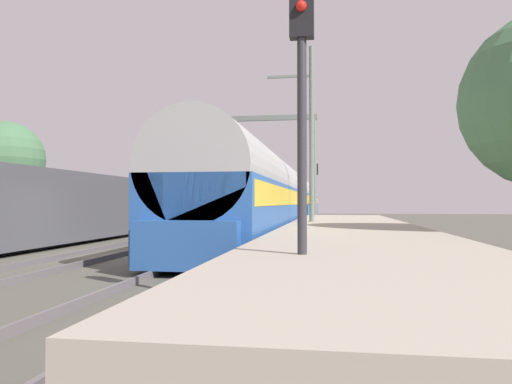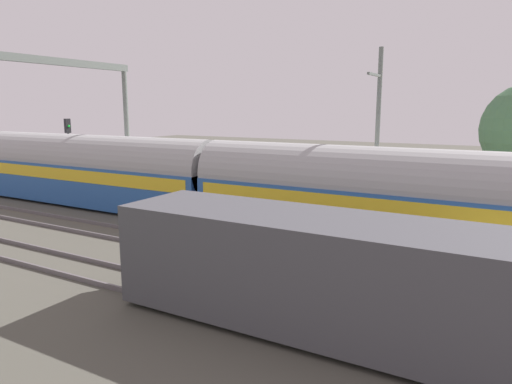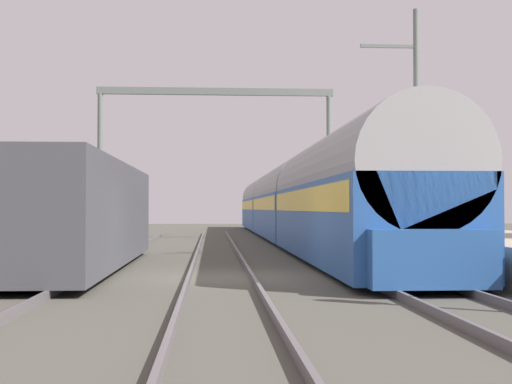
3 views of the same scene
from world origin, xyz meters
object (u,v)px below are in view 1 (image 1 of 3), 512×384
freight_car (40,208)px  catenary_gantry (232,148)px  person_crossing (310,213)px  railway_signal_near (302,98)px  passenger_train (287,198)px  railway_signal_far (316,185)px

freight_car → catenary_gantry: bearing=77.2°
person_crossing → catenary_gantry: bearing=-67.0°
railway_signal_near → catenary_gantry: size_ratio=0.41×
freight_car → railway_signal_near: (10.56, -9.89, 1.74)m
passenger_train → railway_signal_far: railway_signal_far is taller
passenger_train → railway_signal_far: size_ratio=10.30×
freight_car → passenger_train: bearing=66.5°
railway_signal_near → catenary_gantry: bearing=103.8°
catenary_gantry → railway_signal_near: bearing=-76.2°
catenary_gantry → freight_car: bearing=-102.8°
catenary_gantry → person_crossing: bearing=-36.0°
passenger_train → person_crossing: (1.84, -4.88, -0.94)m
passenger_train → person_crossing: passenger_train is taller
railway_signal_far → catenary_gantry: (-5.81, -5.02, 2.53)m
person_crossing → railway_signal_near: size_ratio=0.35×
railway_signal_far → railway_signal_near: bearing=-88.5°
passenger_train → railway_signal_far: bearing=66.0°
person_crossing → railway_signal_far: bearing=-121.5°
freight_car → railway_signal_near: 14.57m
person_crossing → railway_signal_far: size_ratio=0.36×
person_crossing → catenary_gantry: (-5.73, 4.16, 4.58)m
railway_signal_near → railway_signal_far: railway_signal_near is taller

